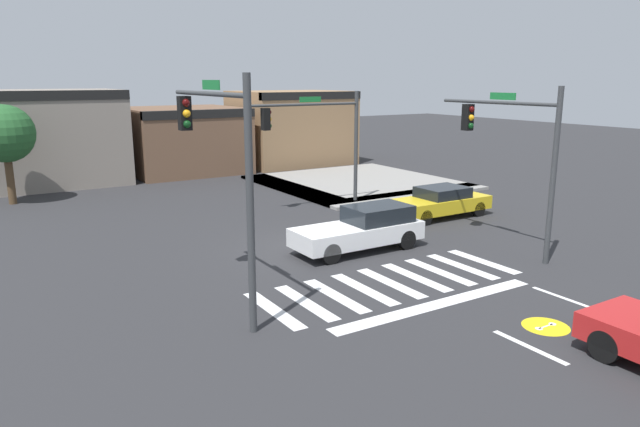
# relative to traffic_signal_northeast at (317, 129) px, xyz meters

# --- Properties ---
(ground_plane) EXTENTS (120.00, 120.00, 0.00)m
(ground_plane) POSITION_rel_traffic_signal_northeast_xyz_m (-3.52, -5.37, -3.68)
(ground_plane) COLOR #2B2B2D
(crosswalk_near) EXTENTS (8.23, 2.92, 0.01)m
(crosswalk_near) POSITION_rel_traffic_signal_northeast_xyz_m (-3.52, -9.87, -3.67)
(crosswalk_near) COLOR silver
(crosswalk_near) RESTS_ON ground_plane
(bike_detector_marking) EXTENTS (1.14, 1.14, 0.01)m
(bike_detector_marking) POSITION_rel_traffic_signal_northeast_xyz_m (-2.25, -14.35, -3.67)
(bike_detector_marking) COLOR yellow
(bike_detector_marking) RESTS_ON ground_plane
(curb_corner_northeast) EXTENTS (10.00, 10.60, 0.15)m
(curb_corner_northeast) POSITION_rel_traffic_signal_northeast_xyz_m (4.98, 4.04, -3.60)
(curb_corner_northeast) COLOR gray
(curb_corner_northeast) RESTS_ON ground_plane
(storefront_row) EXTENTS (23.58, 7.04, 5.32)m
(storefront_row) POSITION_rel_traffic_signal_northeast_xyz_m (-1.74, 13.76, -1.21)
(storefront_row) COLOR gray
(storefront_row) RESTS_ON ground_plane
(traffic_signal_northeast) EXTENTS (5.73, 0.32, 5.37)m
(traffic_signal_northeast) POSITION_rel_traffic_signal_northeast_xyz_m (0.00, 0.00, 0.00)
(traffic_signal_northeast) COLOR #383A3D
(traffic_signal_northeast) RESTS_ON ground_plane
(traffic_signal_southwest) EXTENTS (0.32, 4.76, 6.06)m
(traffic_signal_southwest) POSITION_rel_traffic_signal_northeast_xyz_m (-8.45, -9.04, 0.46)
(traffic_signal_southwest) COLOR #383A3D
(traffic_signal_southwest) RESTS_ON ground_plane
(traffic_signal_southeast) EXTENTS (0.32, 5.11, 5.71)m
(traffic_signal_southeast) POSITION_rel_traffic_signal_northeast_xyz_m (2.00, -9.36, 0.20)
(traffic_signal_southeast) COLOR #383A3D
(traffic_signal_southeast) RESTS_ON ground_plane
(car_white) EXTENTS (4.72, 1.76, 1.53)m
(car_white) POSITION_rel_traffic_signal_northeast_xyz_m (-2.19, -6.63, -2.90)
(car_white) COLOR white
(car_white) RESTS_ON ground_plane
(car_yellow) EXTENTS (4.59, 1.84, 1.32)m
(car_yellow) POSITION_rel_traffic_signal_northeast_xyz_m (3.66, -4.35, -3.00)
(car_yellow) COLOR gold
(car_yellow) RESTS_ON ground_plane
(roadside_tree) EXTENTS (2.74, 2.74, 4.77)m
(roadside_tree) POSITION_rel_traffic_signal_northeast_xyz_m (-12.02, 8.63, -0.31)
(roadside_tree) COLOR #4C3823
(roadside_tree) RESTS_ON ground_plane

